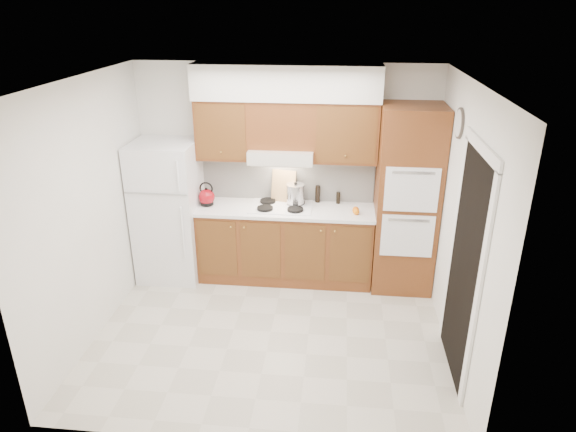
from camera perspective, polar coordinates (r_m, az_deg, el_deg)
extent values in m
plane|color=beige|center=(5.57, -1.91, -12.73)|extent=(3.60, 3.60, 0.00)
plane|color=white|center=(4.58, -2.35, 14.78)|extent=(3.60, 3.60, 0.00)
cube|color=white|center=(6.33, -0.24, 4.98)|extent=(3.60, 0.02, 2.60)
cube|color=white|center=(5.47, -21.14, 0.44)|extent=(0.02, 3.00, 2.60)
cube|color=white|center=(5.02, 18.70, -1.17)|extent=(0.02, 3.00, 2.60)
cube|color=white|center=(6.44, -13.10, 0.54)|extent=(0.75, 0.72, 1.72)
cube|color=brown|center=(6.36, -0.29, -3.16)|extent=(2.11, 0.60, 0.90)
cube|color=white|center=(6.16, -0.31, 0.73)|extent=(2.13, 0.62, 0.04)
cube|color=white|center=(6.33, -0.02, 4.24)|extent=(2.11, 0.03, 0.56)
cube|color=brown|center=(6.10, 13.00, 1.70)|extent=(0.70, 0.65, 2.20)
cube|color=brown|center=(6.14, -7.16, 9.58)|extent=(0.63, 0.33, 0.70)
cube|color=brown|center=(5.98, 6.49, 9.26)|extent=(0.73, 0.33, 0.70)
cube|color=silver|center=(6.03, -0.71, 6.82)|extent=(0.75, 0.45, 0.15)
cube|color=brown|center=(6.01, -0.66, 10.19)|extent=(0.75, 0.33, 0.55)
cube|color=silver|center=(5.90, -0.20, 14.65)|extent=(2.13, 0.36, 0.40)
cube|color=white|center=(6.18, -0.75, 1.04)|extent=(0.74, 0.50, 0.01)
cube|color=black|center=(4.82, 19.00, -5.57)|extent=(0.02, 0.90, 2.10)
cylinder|color=#3F3833|center=(5.28, 18.51, 9.76)|extent=(0.02, 0.30, 0.30)
sphere|color=maroon|center=(6.28, -9.02, 2.11)|extent=(0.22, 0.22, 0.20)
cube|color=tan|center=(6.29, -0.50, 3.33)|extent=(0.31, 0.15, 0.39)
cylinder|color=silver|center=(6.20, 0.83, 2.48)|extent=(0.28, 0.28, 0.22)
cylinder|color=black|center=(6.31, 3.33, 2.46)|extent=(0.08, 0.08, 0.21)
cylinder|color=black|center=(6.34, 3.26, 2.36)|extent=(0.06, 0.06, 0.17)
cylinder|color=black|center=(6.30, 5.60, 2.03)|extent=(0.05, 0.05, 0.14)
sphere|color=orange|center=(6.05, 7.52, 0.69)|extent=(0.08, 0.08, 0.08)
sphere|color=orange|center=(6.00, 7.59, 0.49)|extent=(0.08, 0.08, 0.07)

